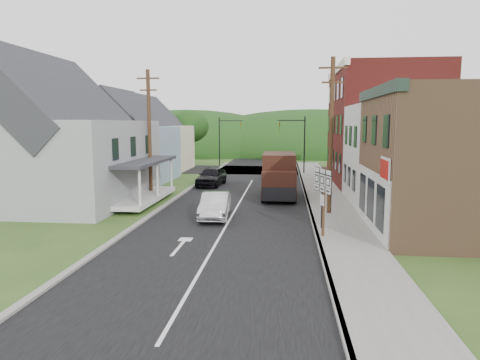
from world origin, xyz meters
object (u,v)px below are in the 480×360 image
(dark_sedan, at_px, (211,176))
(warning_sign, at_px, (322,193))
(route_sign_cluster, at_px, (323,192))
(silver_sedan, at_px, (215,206))
(delivery_van, at_px, (279,176))

(dark_sedan, distance_m, warning_sign, 16.76)
(dark_sedan, height_order, route_sign_cluster, route_sign_cluster)
(silver_sedan, bearing_deg, warning_sign, -25.69)
(dark_sedan, bearing_deg, route_sign_cluster, -58.91)
(dark_sedan, bearing_deg, warning_sign, -56.41)
(route_sign_cluster, relative_size, warning_sign, 1.17)
(delivery_van, bearing_deg, route_sign_cluster, -79.58)
(silver_sedan, distance_m, route_sign_cluster, 6.99)
(silver_sedan, xyz_separation_m, route_sign_cluster, (5.63, -3.86, 1.52))
(route_sign_cluster, bearing_deg, dark_sedan, 97.65)
(delivery_van, xyz_separation_m, warning_sign, (2.23, -9.23, 0.30))
(route_sign_cluster, xyz_separation_m, warning_sign, (0.07, 1.51, -0.33))
(silver_sedan, height_order, dark_sedan, dark_sedan)
(route_sign_cluster, bearing_deg, silver_sedan, 126.95)
(delivery_van, height_order, route_sign_cluster, route_sign_cluster)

